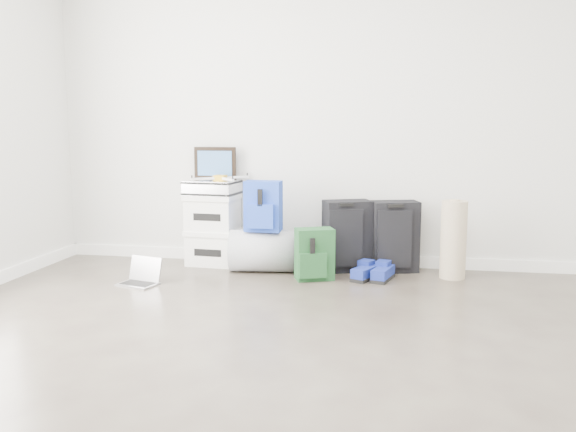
% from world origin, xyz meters
% --- Properties ---
extents(ground, '(5.00, 5.00, 0.00)m').
position_xyz_m(ground, '(0.00, 0.00, 0.00)').
color(ground, '#332A25').
rests_on(ground, ground).
extents(room_envelope, '(4.52, 5.02, 2.71)m').
position_xyz_m(room_envelope, '(0.00, 0.02, 1.72)').
color(room_envelope, silver).
rests_on(room_envelope, ground).
extents(boxes_stack, '(0.45, 0.38, 0.61)m').
position_xyz_m(boxes_stack, '(-0.83, 2.32, 0.31)').
color(boxes_stack, white).
rests_on(boxes_stack, ground).
extents(briefcase, '(0.46, 0.36, 0.12)m').
position_xyz_m(briefcase, '(-0.83, 2.32, 0.67)').
color(briefcase, '#B2B2B7').
rests_on(briefcase, boxes_stack).
extents(painting, '(0.38, 0.04, 0.28)m').
position_xyz_m(painting, '(-0.83, 2.42, 0.88)').
color(painting, black).
rests_on(painting, briefcase).
extents(drone, '(0.42, 0.42, 0.05)m').
position_xyz_m(drone, '(-0.75, 2.30, 0.76)').
color(drone, '#C59217').
rests_on(drone, briefcase).
extents(duffel_bag, '(0.60, 0.41, 0.35)m').
position_xyz_m(duffel_bag, '(-0.34, 2.13, 0.17)').
color(duffel_bag, gray).
rests_on(duffel_bag, ground).
extents(blue_backpack, '(0.29, 0.22, 0.41)m').
position_xyz_m(blue_backpack, '(-0.34, 2.10, 0.54)').
color(blue_backpack, '#1A34AC').
rests_on(blue_backpack, duffel_bag).
extents(large_suitcase, '(0.43, 0.36, 0.59)m').
position_xyz_m(large_suitcase, '(0.34, 2.28, 0.30)').
color(large_suitcase, black).
rests_on(large_suitcase, ground).
extents(green_backpack, '(0.33, 0.30, 0.41)m').
position_xyz_m(green_backpack, '(0.11, 1.93, 0.20)').
color(green_backpack, '#15391E').
rests_on(green_backpack, ground).
extents(carry_on, '(0.42, 0.33, 0.59)m').
position_xyz_m(carry_on, '(0.73, 2.33, 0.29)').
color(carry_on, black).
rests_on(carry_on, ground).
extents(shoes, '(0.35, 0.32, 0.10)m').
position_xyz_m(shoes, '(0.58, 2.01, 0.05)').
color(shoes, black).
rests_on(shoes, ground).
extents(rolled_rug, '(0.20, 0.20, 0.62)m').
position_xyz_m(rolled_rug, '(1.19, 2.18, 0.31)').
color(rolled_rug, tan).
rests_on(rolled_rug, ground).
extents(laptop, '(0.33, 0.27, 0.20)m').
position_xyz_m(laptop, '(-1.18, 1.56, 0.05)').
color(laptop, '#B4B3B8').
rests_on(laptop, ground).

